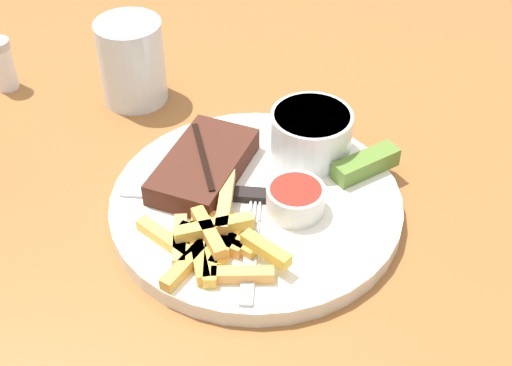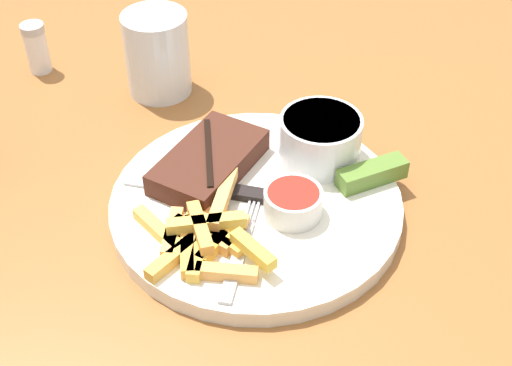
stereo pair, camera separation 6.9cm
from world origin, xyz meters
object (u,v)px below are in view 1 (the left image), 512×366
object	(u,v)px
knife_utensil	(221,196)
salt_shaker	(2,64)
pickle_spear	(366,164)
drinking_glass	(132,62)
dipping_sauce_cup	(295,198)
steak_portion	(201,168)
coleslaw_cup	(311,132)
fork_utensil	(251,253)
dinner_plate	(256,205)

from	to	relation	value
knife_utensil	salt_shaker	xyz separation A→B (m)	(0.04, 0.35, 0.01)
pickle_spear	drinking_glass	distance (m)	0.30
dipping_sauce_cup	drinking_glass	bearing A→B (deg)	73.50
steak_portion	coleslaw_cup	distance (m)	0.12
steak_portion	dipping_sauce_cup	size ratio (longest dim) A/B	2.47
salt_shaker	coleslaw_cup	bearing A→B (deg)	-79.16
drinking_glass	pickle_spear	bearing A→B (deg)	-88.44
coleslaw_cup	salt_shaker	world-z (taller)	coleslaw_cup
dipping_sauce_cup	fork_utensil	size ratio (longest dim) A/B	0.46
dipping_sauce_cup	dinner_plate	bearing A→B (deg)	99.50
fork_utensil	salt_shaker	distance (m)	0.43
salt_shaker	pickle_spear	bearing A→B (deg)	-80.08
steak_portion	dipping_sauce_cup	distance (m)	0.11
steak_portion	salt_shaker	bearing A→B (deg)	86.06
dinner_plate	dipping_sauce_cup	bearing A→B (deg)	-80.50
pickle_spear	knife_utensil	bearing A→B (deg)	138.86
dinner_plate	fork_utensil	size ratio (longest dim) A/B	2.37
knife_utensil	salt_shaker	size ratio (longest dim) A/B	2.37
dipping_sauce_cup	coleslaw_cup	bearing A→B (deg)	21.21
pickle_spear	drinking_glass	xyz separation A→B (m)	(-0.01, 0.30, 0.02)
fork_utensil	steak_portion	bearing A→B (deg)	29.05
dipping_sauce_cup	knife_utensil	xyz separation A→B (m)	(-0.03, 0.07, -0.01)
coleslaw_cup	drinking_glass	world-z (taller)	drinking_glass
fork_utensil	drinking_glass	bearing A→B (deg)	30.55
pickle_spear	drinking_glass	world-z (taller)	drinking_glass
dinner_plate	coleslaw_cup	xyz separation A→B (m)	(0.09, -0.01, 0.04)
coleslaw_cup	pickle_spear	world-z (taller)	coleslaw_cup
steak_portion	pickle_spear	size ratio (longest dim) A/B	1.83
dipping_sauce_cup	salt_shaker	world-z (taller)	salt_shaker
steak_portion	knife_utensil	world-z (taller)	steak_portion
dipping_sauce_cup	knife_utensil	size ratio (longest dim) A/B	0.37
salt_shaker	dinner_plate	bearing A→B (deg)	-92.59
steak_portion	coleslaw_cup	xyz separation A→B (m)	(0.10, -0.07, 0.02)
fork_utensil	salt_shaker	bearing A→B (deg)	48.90
coleslaw_cup	pickle_spear	size ratio (longest dim) A/B	1.12
dipping_sauce_cup	drinking_glass	distance (m)	0.29
pickle_spear	drinking_glass	bearing A→B (deg)	91.56
knife_utensil	drinking_glass	xyz separation A→B (m)	(0.11, 0.20, 0.03)
dinner_plate	coleslaw_cup	world-z (taller)	coleslaw_cup
pickle_spear	drinking_glass	size ratio (longest dim) A/B	0.75
steak_portion	fork_utensil	bearing A→B (deg)	-121.06
dinner_plate	pickle_spear	distance (m)	0.12
coleslaw_cup	dinner_plate	bearing A→B (deg)	175.10
steak_portion	dipping_sauce_cup	bearing A→B (deg)	-83.78
knife_utensil	salt_shaker	bearing A→B (deg)	-33.75
steak_portion	coleslaw_cup	bearing A→B (deg)	-36.64
pickle_spear	knife_utensil	size ratio (longest dim) A/B	0.49
fork_utensil	salt_shaker	size ratio (longest dim) A/B	1.88
fork_utensil	coleslaw_cup	bearing A→B (deg)	-19.13
coleslaw_cup	knife_utensil	size ratio (longest dim) A/B	0.55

